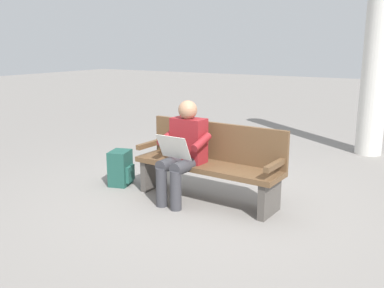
# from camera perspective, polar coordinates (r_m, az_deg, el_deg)

# --- Properties ---
(ground_plane) EXTENTS (40.00, 40.00, 0.00)m
(ground_plane) POSITION_cam_1_polar(r_m,az_deg,el_deg) (5.12, 1.96, -7.47)
(ground_plane) COLOR gray
(bench_near) EXTENTS (1.82, 0.58, 0.90)m
(bench_near) POSITION_cam_1_polar(r_m,az_deg,el_deg) (5.03, 2.43, -2.34)
(bench_near) COLOR brown
(bench_near) RESTS_ON ground
(person_seated) EXTENTS (0.59, 0.59, 1.18)m
(person_seated) POSITION_cam_1_polar(r_m,az_deg,el_deg) (4.92, -1.17, -0.65)
(person_seated) COLOR maroon
(person_seated) RESTS_ON ground
(backpack) EXTENTS (0.34, 0.36, 0.46)m
(backpack) POSITION_cam_1_polar(r_m,az_deg,el_deg) (5.66, -9.47, -3.20)
(backpack) COLOR #1E4C42
(backpack) RESTS_ON ground
(support_pillar) EXTENTS (0.43, 0.43, 3.87)m
(support_pillar) POSITION_cam_1_polar(r_m,az_deg,el_deg) (7.60, 23.65, 13.09)
(support_pillar) COLOR silver
(support_pillar) RESTS_ON ground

